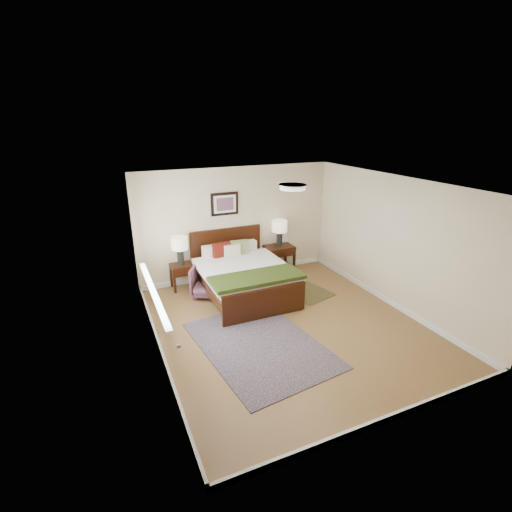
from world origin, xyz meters
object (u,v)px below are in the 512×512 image
(nightstand_left, at_px, (182,270))
(nightstand_right, at_px, (279,256))
(lamp_right, at_px, (280,228))
(lamp_left, at_px, (180,246))
(rug_persian, at_px, (260,344))
(bed, at_px, (243,271))
(armchair, at_px, (210,280))

(nightstand_left, bearing_deg, nightstand_right, 0.12)
(lamp_right, bearing_deg, lamp_left, 180.00)
(rug_persian, bearing_deg, lamp_right, 50.40)
(nightstand_left, xyz_separation_m, rug_persian, (0.65, -2.62, -0.42))
(nightstand_right, distance_m, rug_persian, 3.14)
(nightstand_left, bearing_deg, rug_persian, -76.13)
(bed, relative_size, lamp_right, 3.51)
(rug_persian, bearing_deg, lamp_left, 96.80)
(lamp_left, bearing_deg, lamp_right, 0.00)
(lamp_right, height_order, rug_persian, lamp_right)
(bed, relative_size, nightstand_right, 3.28)
(bed, xyz_separation_m, armchair, (-0.62, 0.26, -0.20))
(nightstand_right, distance_m, armchair, 1.95)
(bed, bearing_deg, nightstand_left, 143.41)
(armchair, relative_size, rug_persian, 0.30)
(bed, relative_size, armchair, 2.92)
(lamp_left, bearing_deg, rug_persian, -76.24)
(nightstand_left, distance_m, armchair, 0.72)
(nightstand_left, bearing_deg, lamp_right, 0.49)
(bed, bearing_deg, armchair, 157.38)
(lamp_right, bearing_deg, rug_persian, -122.63)
(nightstand_right, relative_size, lamp_right, 1.07)
(rug_persian, bearing_deg, armchair, 88.03)
(armchair, bearing_deg, lamp_right, 47.06)
(lamp_left, height_order, lamp_right, lamp_right)
(bed, distance_m, lamp_left, 1.43)
(lamp_left, xyz_separation_m, rug_persian, (0.65, -2.64, -0.97))
(nightstand_right, bearing_deg, bed, -147.10)
(bed, height_order, nightstand_left, bed)
(bed, height_order, nightstand_right, bed)
(nightstand_left, bearing_deg, bed, -36.59)
(nightstand_right, relative_size, rug_persian, 0.26)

